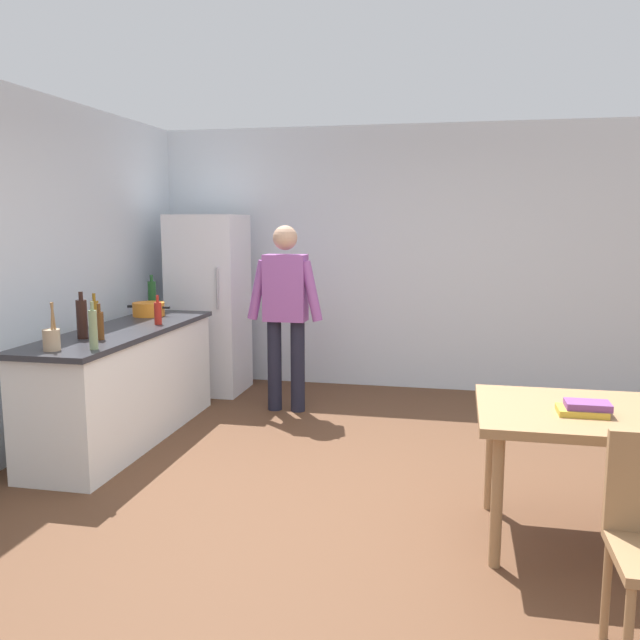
% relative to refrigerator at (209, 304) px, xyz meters
% --- Properties ---
extents(ground_plane, '(14.00, 14.00, 0.00)m').
position_rel_refrigerator_xyz_m(ground_plane, '(1.90, -2.40, -0.90)').
color(ground_plane, brown).
extents(wall_back, '(6.40, 0.12, 2.70)m').
position_rel_refrigerator_xyz_m(wall_back, '(1.90, 0.60, 0.45)').
color(wall_back, silver).
rests_on(wall_back, ground_plane).
extents(wall_left, '(0.12, 5.60, 2.70)m').
position_rel_refrigerator_xyz_m(wall_left, '(-0.70, -2.20, 0.45)').
color(wall_left, silver).
rests_on(wall_left, ground_plane).
extents(kitchen_counter, '(0.64, 2.20, 0.90)m').
position_rel_refrigerator_xyz_m(kitchen_counter, '(-0.10, -1.60, -0.45)').
color(kitchen_counter, white).
rests_on(kitchen_counter, ground_plane).
extents(refrigerator, '(0.70, 0.67, 1.80)m').
position_rel_refrigerator_xyz_m(refrigerator, '(0.00, 0.00, 0.00)').
color(refrigerator, white).
rests_on(refrigerator, ground_plane).
extents(person, '(0.70, 0.22, 1.70)m').
position_rel_refrigerator_xyz_m(person, '(0.95, -0.55, 0.08)').
color(person, '#1E1E2D').
rests_on(person, ground_plane).
extents(dining_table, '(1.40, 0.90, 0.75)m').
position_rel_refrigerator_xyz_m(dining_table, '(3.30, -2.70, -0.23)').
color(dining_table, '#9E754C').
rests_on(dining_table, ground_plane).
extents(cooking_pot, '(0.40, 0.28, 0.12)m').
position_rel_refrigerator_xyz_m(cooking_pot, '(-0.22, -0.90, 0.06)').
color(cooking_pot, orange).
rests_on(cooking_pot, kitchen_counter).
extents(utensil_jar, '(0.11, 0.11, 0.32)m').
position_rel_refrigerator_xyz_m(utensil_jar, '(-0.11, -2.51, 0.08)').
color(utensil_jar, tan).
rests_on(utensil_jar, kitchen_counter).
extents(bottle_wine_dark, '(0.08, 0.08, 0.34)m').
position_rel_refrigerator_xyz_m(bottle_wine_dark, '(-0.16, -2.06, 0.15)').
color(bottle_wine_dark, black).
rests_on(bottle_wine_dark, kitchen_counter).
extents(bottle_wine_green, '(0.08, 0.08, 0.34)m').
position_rel_refrigerator_xyz_m(bottle_wine_green, '(-0.33, -0.60, 0.15)').
color(bottle_wine_green, '#1E5123').
rests_on(bottle_wine_green, kitchen_counter).
extents(bottle_oil_amber, '(0.06, 0.06, 0.28)m').
position_rel_refrigerator_xyz_m(bottle_oil_amber, '(-0.31, -1.64, 0.12)').
color(bottle_oil_amber, '#996619').
rests_on(bottle_oil_amber, kitchen_counter).
extents(bottle_beer_brown, '(0.06, 0.06, 0.26)m').
position_rel_refrigerator_xyz_m(bottle_beer_brown, '(-0.01, -2.08, 0.11)').
color(bottle_beer_brown, '#5B3314').
rests_on(bottle_beer_brown, kitchen_counter).
extents(bottle_sauce_red, '(0.06, 0.06, 0.24)m').
position_rel_refrigerator_xyz_m(bottle_sauce_red, '(0.08, -1.34, 0.10)').
color(bottle_sauce_red, '#B22319').
rests_on(bottle_sauce_red, kitchen_counter).
extents(bottle_vinegar_tall, '(0.06, 0.06, 0.32)m').
position_rel_refrigerator_xyz_m(bottle_vinegar_tall, '(0.13, -2.42, 0.14)').
color(bottle_vinegar_tall, gray).
rests_on(bottle_vinegar_tall, kitchen_counter).
extents(book_stack, '(0.26, 0.18, 0.07)m').
position_rel_refrigerator_xyz_m(book_stack, '(3.14, -2.79, -0.12)').
color(book_stack, gold).
rests_on(book_stack, dining_table).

